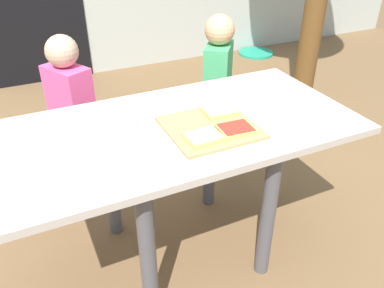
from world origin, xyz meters
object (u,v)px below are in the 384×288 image
pizza_slice_near_left (203,137)px  child_left (72,111)px  child_right (218,81)px  pizza_slice_far_right (219,111)px  plate_white_left (111,121)px  garden_hose_coil (256,53)px  plate_white_right (252,98)px  cutting_board (210,127)px  pizza_slice_near_right (236,129)px  dining_table (183,147)px

pizza_slice_near_left → child_left: (-0.35, 0.84, -0.20)m
pizza_slice_near_left → child_left: 0.94m
child_left → child_right: 0.88m
pizza_slice_far_right → child_left: child_left is taller
child_left → plate_white_left: bearing=-81.4°
pizza_slice_near_left → garden_hose_coil: size_ratio=0.36×
plate_white_left → plate_white_right: bearing=-4.9°
plate_white_left → garden_hose_coil: (2.19, 2.20, -0.70)m
plate_white_left → child_right: child_right is taller
plate_white_left → child_right: 0.98m
plate_white_left → cutting_board: bearing=-32.6°
plate_white_left → garden_hose_coil: size_ratio=0.55×
cutting_board → garden_hose_coil: bearing=52.4°
child_left → pizza_slice_near_right: bearing=-59.8°
pizza_slice_far_right → pizza_slice_near_left: same height
dining_table → garden_hose_coil: bearing=50.3°
pizza_slice_near_left → child_left: child_left is taller
cutting_board → child_right: 0.91m
pizza_slice_near_left → garden_hose_coil: (1.92, 2.49, -0.72)m
pizza_slice_near_left → pizza_slice_far_right: bearing=46.5°
pizza_slice_far_right → plate_white_left: (-0.42, 0.13, -0.02)m
cutting_board → plate_white_right: size_ratio=1.61×
pizza_slice_near_right → pizza_slice_near_left: same height
plate_white_right → child_left: size_ratio=0.23×
pizza_slice_far_right → child_right: 0.80m
pizza_slice_near_right → garden_hose_coil: (1.79, 2.49, -0.72)m
pizza_slice_near_left → garden_hose_coil: 3.23m
pizza_slice_far_right → cutting_board: bearing=-135.6°
plate_white_right → child_right: child_right is taller
plate_white_right → garden_hose_coil: 2.82m
child_right → pizza_slice_near_right: bearing=-114.5°
pizza_slice_near_left → child_right: bearing=58.2°
cutting_board → garden_hose_coil: cutting_board is taller
dining_table → child_right: 0.87m
pizza_slice_near_left → cutting_board: bearing=48.9°
dining_table → plate_white_left: 0.31m
dining_table → plate_white_left: size_ratio=6.70×
pizza_slice_far_right → garden_hose_coil: pizza_slice_far_right is taller
plate_white_left → child_right: bearing=34.7°
pizza_slice_far_right → child_right: (0.37, 0.68, -0.19)m
child_left → garden_hose_coil: child_left is taller
cutting_board → pizza_slice_near_left: bearing=-131.1°
child_right → dining_table: bearing=-128.1°
pizza_slice_near_left → plate_white_right: bearing=33.3°
pizza_slice_near_left → child_right: (0.53, 0.85, -0.19)m
pizza_slice_near_right → plate_white_right: (0.23, 0.24, -0.02)m
cutting_board → pizza_slice_near_right: (0.07, -0.08, 0.02)m
plate_white_left → child_left: bearing=98.6°
pizza_slice_near_left → child_right: 1.01m
pizza_slice_near_left → child_right: child_right is taller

